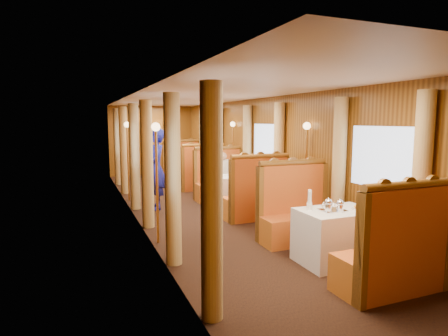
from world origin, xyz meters
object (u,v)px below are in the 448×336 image
teapot_left (328,207)px  table_mid (236,192)px  banquette_mid_fwd (256,198)px  steward (156,169)px  teapot_back (328,205)px  rose_vase_mid (236,168)px  banquette_far_aft (183,167)px  tea_tray (333,210)px  passenger (223,171)px  banquette_near_aft (297,216)px  table_far (192,172)px  banquette_mid_aft (220,183)px  table_near (336,236)px  fruit_plate (359,208)px  banquette_far_fwd (202,175)px  rose_vase_far (191,154)px  banquette_near_fwd (394,257)px

teapot_left → table_mid: bearing=97.5°
banquette_mid_fwd → teapot_left: (-0.20, -2.55, 0.40)m
teapot_left → steward: steward is taller
teapot_back → steward: (-1.59, 4.04, 0.10)m
table_mid → rose_vase_mid: (-0.02, 0.01, 0.55)m
banquette_far_aft → tea_tray: (-0.09, -8.03, 0.33)m
passenger → teapot_back: bearing=-91.3°
banquette_near_aft → tea_tray: bearing=-95.0°
table_far → tea_tray: 7.03m
table_far → teapot_back: (-0.09, -6.91, 0.43)m
banquette_far_aft → table_mid: bearing=-90.0°
banquette_mid_aft → teapot_back: (-0.09, -4.42, 0.38)m
banquette_near_aft → teapot_left: banquette_near_aft is taller
table_near → banquette_near_aft: bearing=90.0°
fruit_plate → rose_vase_mid: rose_vase_mid is taller
banquette_mid_fwd → banquette_far_fwd: size_ratio=1.00×
passenger → banquette_mid_fwd: bearing=-90.0°
table_far → rose_vase_mid: bearing=-90.3°
table_far → passenger: 2.72m
teapot_left → rose_vase_far: rose_vase_far is taller
banquette_near_fwd → teapot_back: size_ratio=9.34×
table_mid → banquette_far_aft: bearing=90.0°
tea_tray → teapot_back: 0.12m
table_far → steward: size_ratio=0.58×
tea_tray → teapot_back: size_ratio=2.37×
table_far → banquette_far_aft: bearing=90.0°
banquette_near_aft → banquette_far_fwd: same height
banquette_near_aft → rose_vase_mid: size_ratio=3.72×
banquette_mid_fwd → table_near: bearing=-90.0°
table_mid → tea_tray: size_ratio=3.09×
table_mid → banquette_near_aft: bearing=-90.0°
table_mid → steward: bearing=159.4°
banquette_near_aft → rose_vase_mid: bearing=90.4°
table_near → banquette_far_fwd: banquette_far_fwd is taller
banquette_mid_aft → banquette_far_aft: size_ratio=1.00×
table_near → teapot_back: bearing=135.9°
banquette_far_aft → table_near: bearing=-90.0°
banquette_near_fwd → teapot_left: banquette_near_fwd is taller
teapot_left → teapot_back: bearing=65.6°
rose_vase_far → table_far: bearing=-94.5°
banquette_near_aft → banquette_near_fwd: bearing=-90.0°
table_near → rose_vase_far: (0.00, 7.04, 0.55)m
tea_tray → steward: 4.45m
steward → banquette_mid_fwd: bearing=52.8°
banquette_far_fwd → banquette_far_aft: (0.00, 2.03, 0.00)m
table_mid → banquette_mid_aft: 1.02m
table_near → banquette_mid_fwd: size_ratio=0.78×
teapot_left → passenger: passenger is taller
teapot_left → steward: bearing=120.2°
teapot_back → steward: 4.35m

